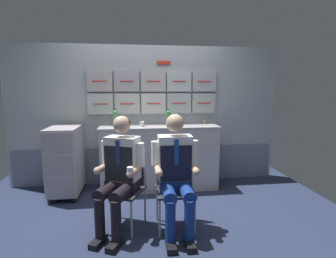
% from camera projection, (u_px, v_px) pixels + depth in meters
% --- Properties ---
extents(ground, '(4.80, 4.80, 0.04)m').
position_uv_depth(ground, '(154.00, 225.00, 2.87)').
color(ground, '#242C47').
extents(galley_bulkhead, '(4.20, 0.14, 2.15)m').
position_uv_depth(galley_bulkhead, '(148.00, 115.00, 4.05)').
color(galley_bulkhead, '#ABB5BB').
rests_on(galley_bulkhead, ground).
extents(galley_counter, '(1.74, 0.53, 0.95)m').
position_uv_depth(galley_counter, '(159.00, 157.00, 3.89)').
color(galley_counter, '#BCB7BD').
rests_on(galley_counter, ground).
extents(service_trolley, '(0.40, 0.65, 0.98)m').
position_uv_depth(service_trolley, '(66.00, 159.00, 3.58)').
color(service_trolley, black).
rests_on(service_trolley, ground).
extents(folding_chair_left, '(0.53, 0.53, 0.83)m').
position_uv_depth(folding_chair_left, '(127.00, 180.00, 2.81)').
color(folding_chair_left, '#A8AAAF').
rests_on(folding_chair_left, ground).
extents(crew_member_left, '(0.55, 0.66, 1.22)m').
position_uv_depth(crew_member_left, '(119.00, 170.00, 2.64)').
color(crew_member_left, black).
rests_on(crew_member_left, ground).
extents(folding_chair_center, '(0.40, 0.41, 0.83)m').
position_uv_depth(folding_chair_center, '(174.00, 180.00, 2.81)').
color(folding_chair_center, '#A8AAAF').
rests_on(folding_chair_center, ground).
extents(crew_member_center, '(0.49, 0.60, 1.24)m').
position_uv_depth(crew_member_center, '(176.00, 169.00, 2.63)').
color(crew_member_center, black).
rests_on(crew_member_center, ground).
extents(water_bottle_short, '(0.07, 0.07, 0.26)m').
position_uv_depth(water_bottle_short, '(169.00, 118.00, 3.69)').
color(water_bottle_short, '#4DA457').
rests_on(water_bottle_short, galley_counter).
extents(water_bottle_blue_cap, '(0.07, 0.07, 0.26)m').
position_uv_depth(water_bottle_blue_cap, '(116.00, 118.00, 3.77)').
color(water_bottle_blue_cap, '#53A050').
rests_on(water_bottle_blue_cap, galley_counter).
extents(paper_cup_blue, '(0.06, 0.06, 0.07)m').
position_uv_depth(paper_cup_blue, '(181.00, 122.00, 3.93)').
color(paper_cup_blue, navy).
rests_on(paper_cup_blue, galley_counter).
extents(espresso_cup_small, '(0.07, 0.07, 0.07)m').
position_uv_depth(espresso_cup_small, '(142.00, 124.00, 3.73)').
color(espresso_cup_small, silver).
rests_on(espresso_cup_small, galley_counter).
extents(coffee_cup_white, '(0.07, 0.07, 0.08)m').
position_uv_depth(coffee_cup_white, '(117.00, 122.00, 3.89)').
color(coffee_cup_white, navy).
rests_on(coffee_cup_white, galley_counter).
extents(paper_cup_tan, '(0.06, 0.06, 0.06)m').
position_uv_depth(paper_cup_tan, '(204.00, 122.00, 4.04)').
color(paper_cup_tan, tan).
rests_on(paper_cup_tan, galley_counter).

